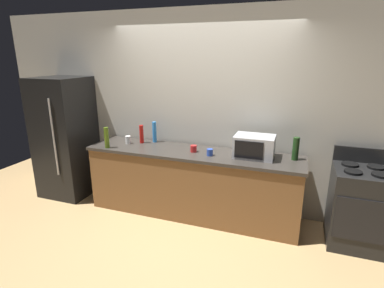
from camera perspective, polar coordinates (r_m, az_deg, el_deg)
The scene contains 13 objects.
ground_plane at distance 3.97m, azimuth -2.02°, elevation -15.56°, with size 8.00×8.00×0.00m, color tan.
back_wall at distance 4.20m, azimuth 1.90°, elevation 6.09°, with size 6.40×0.10×2.70m, color beige.
counter_run at distance 4.09m, azimuth 0.00°, elevation -7.38°, with size 2.84×0.64×0.90m.
refrigerator at distance 4.98m, azimuth -22.79°, elevation 1.16°, with size 0.72×0.73×1.80m.
stove_range at distance 3.96m, azimuth 28.91°, elevation -10.31°, with size 0.60×0.61×1.08m.
microwave at distance 3.76m, azimuth 11.68°, elevation -0.45°, with size 0.48×0.35×0.27m.
bottle_olive_oil at distance 4.20m, azimuth -15.82°, elevation 1.15°, with size 0.06×0.06×0.28m, color #4C6B19.
bottle_hot_sauce at distance 4.33m, azimuth -9.51°, elevation 1.85°, with size 0.06×0.06×0.26m, color red.
bottle_wine at distance 3.79m, azimuth 19.00°, elevation -0.84°, with size 0.08×0.08×0.28m, color #1E3F19.
bottle_spray_cleaner at distance 4.35m, azimuth -7.11°, elevation 2.26°, with size 0.06×0.06×0.30m, color #338CE5.
mug_red at distance 3.90m, azimuth 0.29°, elevation -0.89°, with size 0.08×0.08×0.09m, color red.
mug_white at distance 4.36m, azimuth -11.98°, elevation 0.80°, with size 0.08×0.08×0.11m, color white.
mug_blue at distance 3.76m, azimuth 3.38°, elevation -1.57°, with size 0.08×0.08×0.09m, color #2D4CB2.
Camera 1 is at (1.26, -3.12, 2.11)m, focal length 28.23 mm.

